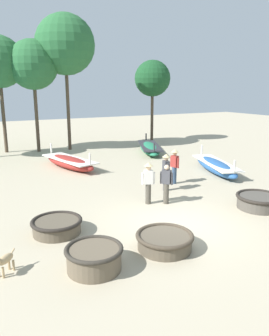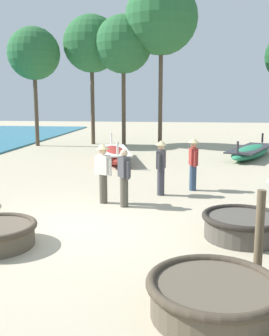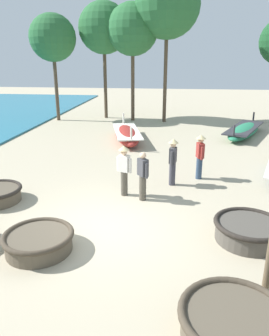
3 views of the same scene
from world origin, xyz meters
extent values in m
plane|color=tan|center=(0.00, 0.00, 0.00)|extent=(80.00, 80.00, 0.00)
cylinder|color=brown|center=(2.87, -3.31, 0.23)|extent=(1.71, 1.71, 0.45)
torus|color=#42382B|center=(2.87, -3.31, 0.45)|extent=(1.85, 1.85, 0.14)
cylinder|color=#4C473F|center=(3.70, -0.20, 0.23)|extent=(1.59, 1.59, 0.46)
torus|color=#28231E|center=(3.70, -0.20, 0.46)|extent=(1.72, 1.72, 0.13)
ellipsoid|color=maroon|center=(-0.72, 9.48, 0.32)|extent=(2.26, 4.70, 0.64)
cube|color=silver|center=(-0.72, 9.48, 0.53)|extent=(2.22, 4.35, 0.06)
cylinder|color=silver|center=(-1.22, 11.51, 0.88)|extent=(0.10, 0.10, 0.58)
cylinder|color=silver|center=(-0.22, 7.46, 0.88)|extent=(0.10, 0.10, 0.58)
ellipsoid|color=#237551|center=(5.78, 11.44, 0.28)|extent=(3.18, 5.18, 0.57)
cube|color=#2D2D33|center=(5.78, 11.44, 0.47)|extent=(3.06, 4.82, 0.06)
cylinder|color=#2D2D33|center=(6.72, 13.59, 0.78)|extent=(0.10, 0.10, 0.51)
cylinder|color=#2D2D33|center=(4.83, 9.28, 0.78)|extent=(0.10, 0.10, 0.51)
cylinder|color=#383842|center=(1.78, 3.31, 0.41)|extent=(0.22, 0.22, 0.82)
cube|color=#3D3D42|center=(1.78, 3.31, 1.09)|extent=(0.28, 0.37, 0.54)
sphere|color=#DBB28E|center=(1.78, 3.31, 1.47)|extent=(0.20, 0.20, 0.20)
cylinder|color=#3D3D42|center=(1.82, 3.53, 1.04)|extent=(0.09, 0.09, 0.48)
cylinder|color=#3D3D42|center=(1.75, 3.10, 1.04)|extent=(0.09, 0.09, 0.48)
cone|color=#D1BC84|center=(1.78, 3.31, 1.60)|extent=(0.36, 0.36, 0.14)
cylinder|color=#2D425B|center=(2.76, 4.06, 0.41)|extent=(0.22, 0.22, 0.82)
cube|color=maroon|center=(2.76, 4.06, 1.09)|extent=(0.29, 0.38, 0.54)
sphere|color=tan|center=(2.76, 4.06, 1.47)|extent=(0.20, 0.20, 0.20)
cylinder|color=maroon|center=(2.81, 3.84, 1.04)|extent=(0.09, 0.09, 0.48)
cylinder|color=maroon|center=(2.71, 4.27, 1.04)|extent=(0.09, 0.09, 0.48)
cone|color=#D1BC84|center=(2.76, 4.06, 1.60)|extent=(0.36, 0.36, 0.14)
cylinder|color=#4C473D|center=(0.24, 2.21, 0.41)|extent=(0.22, 0.22, 0.82)
cube|color=silver|center=(0.24, 2.21, 1.09)|extent=(0.39, 0.32, 0.54)
sphere|color=#DBB28E|center=(0.24, 2.21, 1.47)|extent=(0.20, 0.20, 0.20)
cylinder|color=silver|center=(0.04, 2.29, 1.04)|extent=(0.09, 0.09, 0.48)
cylinder|color=silver|center=(0.45, 2.14, 1.04)|extent=(0.09, 0.09, 0.48)
cone|color=#D1BC84|center=(0.24, 2.21, 1.60)|extent=(0.36, 0.36, 0.14)
cylinder|color=#4C473D|center=(0.88, 1.90, 0.41)|extent=(0.22, 0.22, 0.82)
cube|color=#3D3D42|center=(0.88, 1.90, 1.09)|extent=(0.38, 0.40, 0.54)
sphere|color=#DBB28E|center=(0.88, 1.90, 1.47)|extent=(0.20, 0.20, 0.20)
cylinder|color=#3D3D42|center=(0.74, 2.07, 1.04)|extent=(0.09, 0.09, 0.48)
cylinder|color=#3D3D42|center=(1.01, 1.72, 1.04)|extent=(0.09, 0.09, 0.48)
cylinder|color=brown|center=(3.67, -2.05, 0.74)|extent=(0.14, 0.14, 1.47)
cylinder|color=#4C3D2D|center=(-3.25, 16.26, 2.48)|extent=(0.24, 0.24, 4.97)
sphere|color=#286033|center=(-3.25, 16.26, 6.19)|extent=(3.48, 3.48, 3.48)
cylinder|color=#4C3D2D|center=(-6.44, 14.89, 2.21)|extent=(0.24, 0.24, 4.42)
sphere|color=#286033|center=(-6.44, 14.89, 5.51)|extent=(3.10, 3.10, 3.10)
cylinder|color=#4C3D2D|center=(-1.15, 15.46, 2.42)|extent=(0.24, 0.24, 4.83)
sphere|color=#286033|center=(-1.15, 15.46, 6.02)|extent=(3.38, 3.38, 3.38)
cylinder|color=#4C3D2D|center=(1.08, 15.19, 2.97)|extent=(0.24, 0.24, 5.95)
sphere|color=#286033|center=(1.08, 15.19, 7.41)|extent=(4.16, 4.16, 4.16)
camera|label=1|loc=(-6.01, -8.36, 4.45)|focal=35.00mm
camera|label=2|loc=(2.40, -8.29, 2.91)|focal=42.00mm
camera|label=3|loc=(1.77, -7.60, 4.32)|focal=35.00mm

